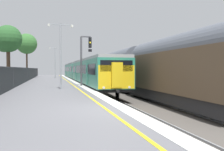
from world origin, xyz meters
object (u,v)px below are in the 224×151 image
(platform_lamp_far, at_px, (55,60))
(background_tree_left, at_px, (26,44))
(freight_train_adjacent_track, at_px, (107,68))
(platform_lamp_mid, at_px, (61,50))
(commuter_train_at_platform, at_px, (81,71))
(signal_gantry, at_px, (84,55))
(background_tree_centre, at_px, (7,40))

(platform_lamp_far, height_order, background_tree_left, background_tree_left)
(freight_train_adjacent_track, relative_size, platform_lamp_mid, 10.95)
(commuter_train_at_platform, bearing_deg, freight_train_adjacent_track, 2.33)
(signal_gantry, relative_size, background_tree_left, 0.60)
(platform_lamp_mid, distance_m, platform_lamp_far, 23.89)
(platform_lamp_mid, height_order, background_tree_left, background_tree_left)
(platform_lamp_mid, bearing_deg, background_tree_left, 101.01)
(commuter_train_at_platform, distance_m, background_tree_left, 12.86)
(commuter_train_at_platform, bearing_deg, signal_gantry, -96.04)
(commuter_train_at_platform, bearing_deg, background_tree_left, 136.78)
(platform_lamp_far, bearing_deg, freight_train_adjacent_track, -39.91)
(platform_lamp_far, relative_size, background_tree_left, 0.69)
(signal_gantry, distance_m, background_tree_left, 23.40)
(commuter_train_at_platform, height_order, background_tree_left, background_tree_left)
(background_tree_left, bearing_deg, background_tree_centre, -92.49)
(freight_train_adjacent_track, bearing_deg, platform_lamp_mid, -114.16)
(platform_lamp_far, bearing_deg, commuter_train_at_platform, -60.44)
(freight_train_adjacent_track, relative_size, background_tree_centre, 8.65)
(platform_lamp_mid, distance_m, background_tree_centre, 11.78)
(freight_train_adjacent_track, distance_m, background_tree_centre, 15.53)
(platform_lamp_far, xyz_separation_m, background_tree_left, (-4.95, 1.53, 2.71))
(signal_gantry, bearing_deg, freight_train_adjacent_track, 68.67)
(freight_train_adjacent_track, height_order, background_tree_centre, background_tree_centre)
(platform_lamp_mid, xyz_separation_m, background_tree_centre, (-5.61, 10.20, 1.79))
(commuter_train_at_platform, height_order, platform_lamp_far, platform_lamp_far)
(platform_lamp_mid, distance_m, background_tree_left, 26.05)
(commuter_train_at_platform, xyz_separation_m, background_tree_left, (-8.73, 8.21, 4.67))
(commuter_train_at_platform, height_order, freight_train_adjacent_track, freight_train_adjacent_track)
(platform_lamp_mid, bearing_deg, signal_gantry, 55.39)
(commuter_train_at_platform, bearing_deg, platform_lamp_far, 119.56)
(signal_gantry, relative_size, background_tree_centre, 0.72)
(freight_train_adjacent_track, bearing_deg, commuter_train_at_platform, -177.67)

